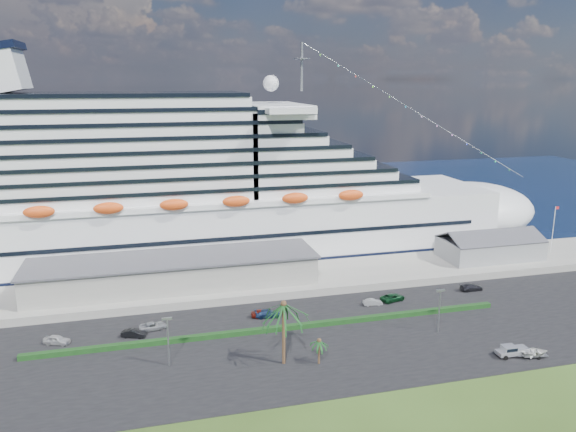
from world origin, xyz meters
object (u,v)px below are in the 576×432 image
object	(u,v)px
cruise_ship	(180,195)
boat_trailer	(535,352)
pickup_truck	(512,350)
parked_car_3	(268,314)

from	to	relation	value
cruise_ship	boat_trailer	size ratio (longest dim) A/B	35.28
boat_trailer	cruise_ship	bearing A→B (deg)	127.20
cruise_ship	pickup_truck	distance (m)	84.55
pickup_truck	boat_trailer	world-z (taller)	pickup_truck
cruise_ship	pickup_truck	bearing A→B (deg)	-54.02
pickup_truck	boat_trailer	size ratio (longest dim) A/B	1.01
cruise_ship	pickup_truck	xyz separation A→B (m)	(48.83, -67.26, -15.53)
pickup_truck	boat_trailer	distance (m)	3.61
parked_car_3	cruise_ship	bearing A→B (deg)	23.30
parked_car_3	pickup_truck	size ratio (longest dim) A/B	0.94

